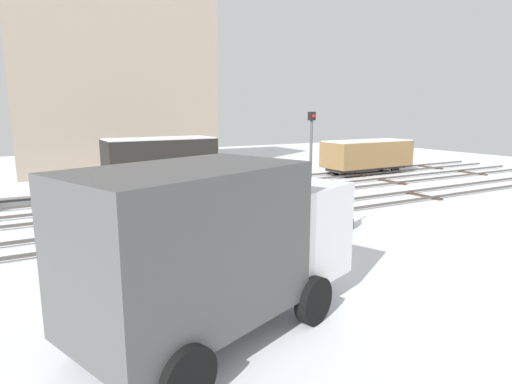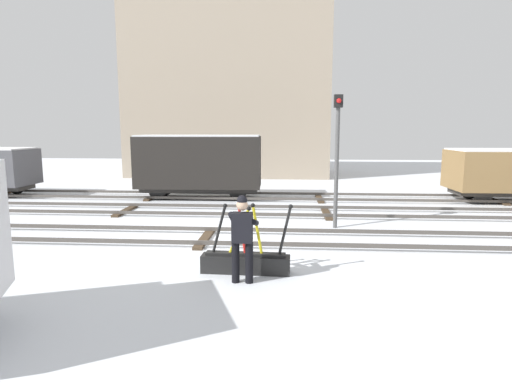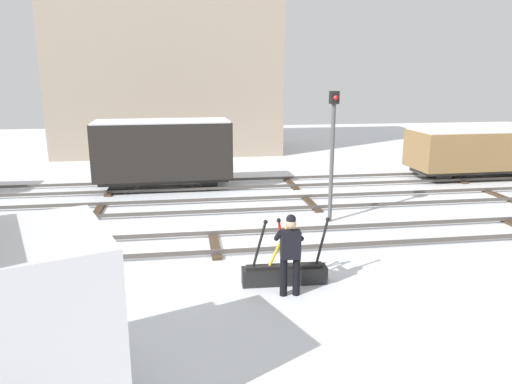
{
  "view_description": "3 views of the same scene",
  "coord_description": "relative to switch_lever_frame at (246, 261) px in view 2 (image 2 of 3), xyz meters",
  "views": [
    {
      "loc": [
        -7.33,
        -13.07,
        3.88
      ],
      "look_at": [
        0.02,
        0.12,
        1.01
      ],
      "focal_mm": 29.89,
      "sensor_mm": 36.0,
      "label": 1
    },
    {
      "loc": [
        2.11,
        -10.66,
        2.9
      ],
      "look_at": [
        1.33,
        0.34,
        1.24
      ],
      "focal_mm": 29.6,
      "sensor_mm": 36.0,
      "label": 2
    },
    {
      "loc": [
        -0.68,
        -11.62,
        4.29
      ],
      "look_at": [
        1.22,
        0.92,
        1.18
      ],
      "focal_mm": 33.45,
      "sensor_mm": 36.0,
      "label": 3
    }
  ],
  "objects": [
    {
      "name": "ground_plane",
      "position": [
        -1.32,
        2.45,
        -0.25
      ],
      "size": [
        60.0,
        60.0,
        0.0
      ],
      "primitive_type": "plane",
      "color": "silver"
    },
    {
      "name": "track_main_line",
      "position": [
        -1.32,
        2.45,
        -0.14
      ],
      "size": [
        44.0,
        1.94,
        0.18
      ],
      "color": "#4C4742",
      "rests_on": "ground_plane"
    },
    {
      "name": "track_siding_near",
      "position": [
        -1.32,
        6.02,
        -0.15
      ],
      "size": [
        44.0,
        1.94,
        0.18
      ],
      "color": "#4C4742",
      "rests_on": "ground_plane"
    },
    {
      "name": "track_siding_far",
      "position": [
        -1.32,
        9.17,
        -0.15
      ],
      "size": [
        44.0,
        1.94,
        0.18
      ],
      "color": "#4C4742",
      "rests_on": "ground_plane"
    },
    {
      "name": "switch_lever_frame",
      "position": [
        0.0,
        0.0,
        0.0
      ],
      "size": [
        1.85,
        0.43,
        1.45
      ],
      "rotation": [
        0.0,
        0.0,
        -0.04
      ],
      "color": "black",
      "rests_on": "ground_plane"
    },
    {
      "name": "rail_worker",
      "position": [
        -0.01,
        -0.53,
        0.69
      ],
      "size": [
        0.55,
        0.65,
        1.68
      ],
      "rotation": [
        0.0,
        0.0,
        -0.04
      ],
      "color": "black",
      "rests_on": "ground_plane"
    },
    {
      "name": "signal_post",
      "position": [
        2.26,
        4.13,
        2.11
      ],
      "size": [
        0.24,
        0.32,
        3.86
      ],
      "color": "#4C4C4C",
      "rests_on": "ground_plane"
    },
    {
      "name": "apartment_building",
      "position": [
        -2.79,
        19.18,
        5.42
      ],
      "size": [
        12.45,
        6.28,
        11.34
      ],
      "color": "gray",
      "rests_on": "ground_plane"
    },
    {
      "name": "freight_car_mid_siding",
      "position": [
        -2.81,
        9.17,
        1.25
      ],
      "size": [
        5.16,
        2.19,
        2.65
      ],
      "rotation": [
        0.0,
        0.0,
        0.03
      ],
      "color": "#2D2B28",
      "rests_on": "ground_plane"
    }
  ]
}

